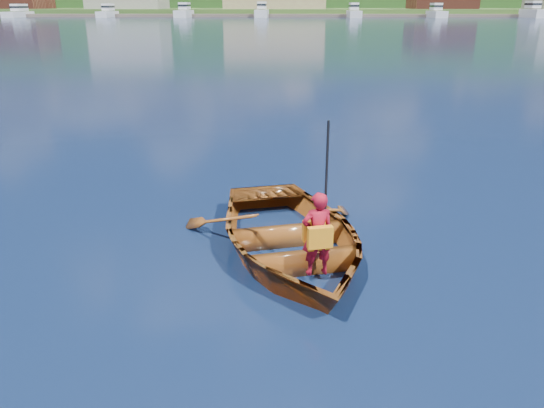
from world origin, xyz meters
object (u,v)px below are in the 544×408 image
object	(u,v)px
rowboat	(289,236)
marina_yachts	(276,12)
child_paddler	(317,234)
dock	(274,16)

from	to	relation	value
rowboat	marina_yachts	bearing A→B (deg)	91.74
child_paddler	dock	xyz separation A→B (m)	(-5.62, 148.22, -0.30)
dock	rowboat	bearing A→B (deg)	-87.96
rowboat	dock	size ratio (longest dim) A/B	0.03
marina_yachts	child_paddler	bearing A→B (deg)	-88.11
rowboat	child_paddler	world-z (taller)	child_paddler
child_paddler	dock	size ratio (longest dim) A/B	0.01
dock	marina_yachts	size ratio (longest dim) A/B	1.14
rowboat	child_paddler	xyz separation A→B (m)	(0.38, -0.83, 0.41)
child_paddler	rowboat	bearing A→B (deg)	114.63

